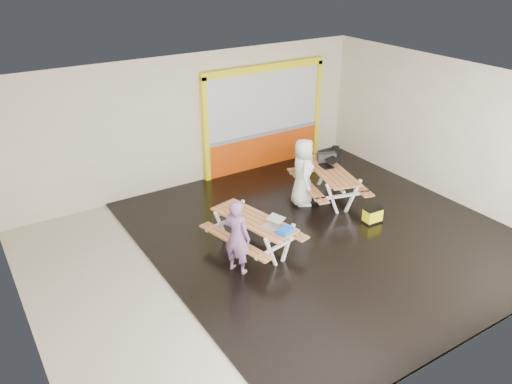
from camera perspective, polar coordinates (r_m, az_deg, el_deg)
room at (r=10.12m, az=2.73°, el=1.91°), size 10.02×8.02×3.52m
deck at (r=11.61m, az=7.64°, el=-4.52°), size 7.50×7.98×0.05m
kiosk at (r=14.43m, az=0.92°, el=8.16°), size 3.88×0.16×3.00m
picnic_table_left at (r=10.58m, az=-0.28°, el=-3.89°), size 1.72×2.20×0.79m
picnic_table_right at (r=12.84m, az=8.21°, el=1.72°), size 1.94×2.42×0.85m
person_left at (r=9.81m, az=-2.15°, el=-5.06°), size 0.58×0.68×1.56m
person_right at (r=12.41m, az=5.32°, el=2.21°), size 0.89×1.00×1.72m
laptop_left at (r=10.21m, az=1.91°, el=-3.57°), size 0.47×0.45×0.16m
laptop_right at (r=12.93m, az=8.15°, el=3.16°), size 0.50×0.46×0.18m
blue_pouch at (r=9.99m, az=3.28°, el=-4.39°), size 0.38×0.33×0.09m
toolbox at (r=13.25m, az=7.94°, el=3.98°), size 0.52×0.41×0.27m
backpack at (r=13.83m, az=8.88°, el=4.06°), size 0.32×0.22×0.52m
dark_case at (r=12.85m, az=6.15°, el=-0.74°), size 0.46×0.41×0.14m
fluke_bag at (r=12.09m, az=13.00°, el=-2.57°), size 0.45×0.30×0.37m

